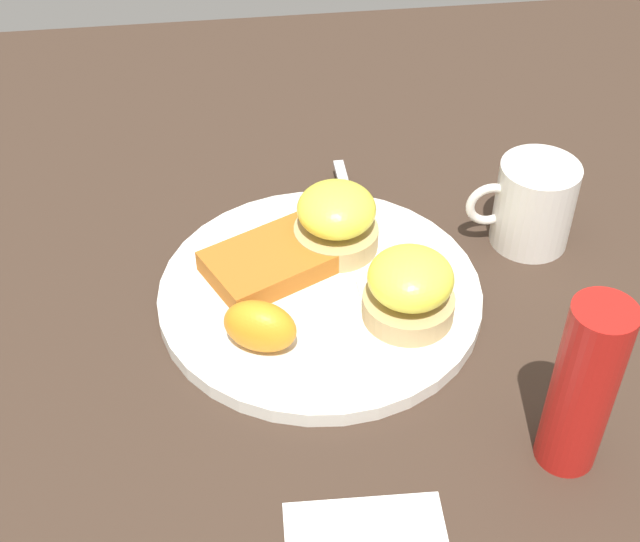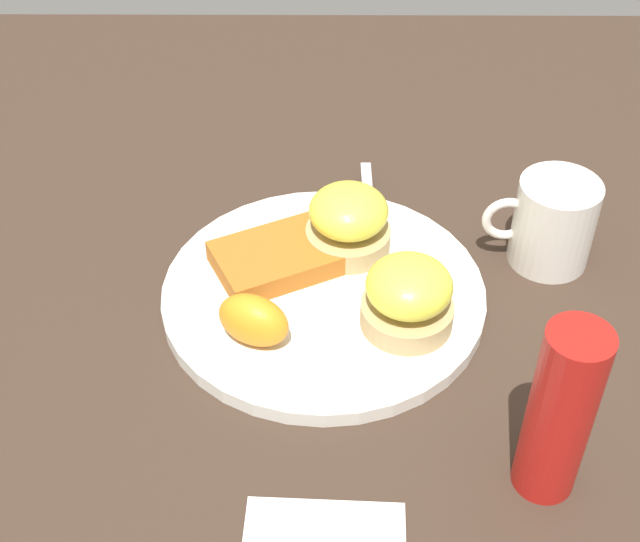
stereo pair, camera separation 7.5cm
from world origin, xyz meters
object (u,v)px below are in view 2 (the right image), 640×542
sandwich_benedict_right (345,221)px  fork (368,247)px  orange_wedge (250,320)px  sandwich_benedict_left (404,296)px  cup (549,223)px  condiment_bottle (555,414)px  hashbrown_patty (276,257)px

sandwich_benedict_right → fork: 0.04m
orange_wedge → fork: (-0.10, -0.11, -0.02)m
sandwich_benedict_right → orange_wedge: bearing=56.3°
sandwich_benedict_left → cup: cup is taller
sandwich_benedict_left → condiment_bottle: size_ratio=0.52×
sandwich_benedict_right → condiment_bottle: size_ratio=0.52×
fork → cup: bearing=-178.5°
orange_wedge → fork: bearing=-131.0°
fork → orange_wedge: bearing=49.0°
hashbrown_patty → cup: (-0.24, -0.03, 0.02)m
cup → condiment_bottle: size_ratio=0.68×
orange_wedge → fork: 0.15m
cup → orange_wedge: bearing=24.6°
sandwich_benedict_right → condiment_bottle: 0.28m
fork → hashbrown_patty: bearing=15.8°
sandwich_benedict_left → orange_wedge: 0.13m
orange_wedge → sandwich_benedict_left: bearing=-171.1°
sandwich_benedict_left → sandwich_benedict_right: size_ratio=1.00×
sandwich_benedict_right → fork: (-0.02, 0.00, -0.03)m
hashbrown_patty → fork: bearing=-164.2°
orange_wedge → fork: orange_wedge is taller
sandwich_benedict_left → condiment_bottle: (-0.09, 0.14, 0.03)m
fork → condiment_bottle: 0.27m
hashbrown_patty → cup: bearing=-173.5°
sandwich_benedict_left → fork: (0.02, -0.09, -0.03)m
orange_wedge → condiment_bottle: 0.25m
sandwich_benedict_right → hashbrown_patty: 0.07m
hashbrown_patty → cup: cup is taller
sandwich_benedict_right → hashbrown_patty: size_ratio=0.69×
sandwich_benedict_left → cup: size_ratio=0.76×
sandwich_benedict_right → orange_wedge: (0.08, 0.12, -0.01)m
orange_wedge → condiment_bottle: (-0.21, 0.12, 0.04)m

